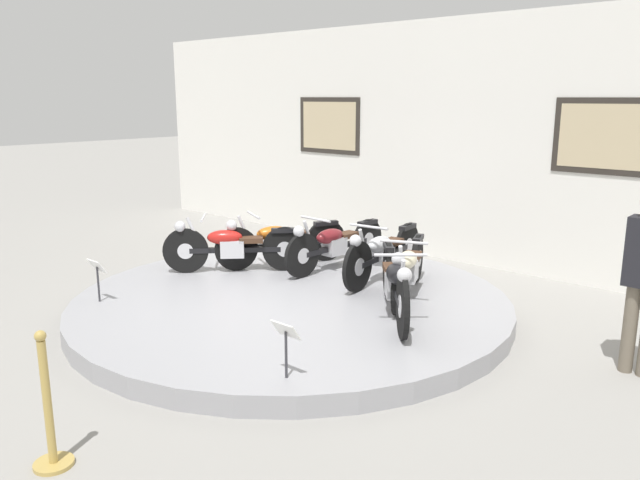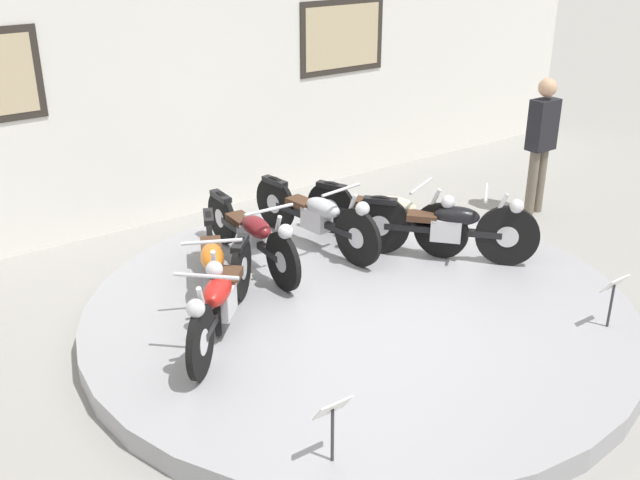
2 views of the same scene
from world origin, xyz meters
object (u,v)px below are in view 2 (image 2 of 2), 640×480
(motorcycle_silver, at_px, (317,215))
(motorcycle_black, at_px, (447,225))
(motorcycle_orange, at_px, (213,263))
(motorcycle_red, at_px, (221,297))
(info_placard_front_centre, at_px, (613,290))
(motorcycle_maroon, at_px, (252,234))
(info_placard_front_left, at_px, (333,416))
(visitor_standing, at_px, (541,138))
(motorcycle_cream, at_px, (388,214))

(motorcycle_silver, distance_m, motorcycle_black, 1.41)
(motorcycle_orange, relative_size, motorcycle_silver, 0.91)
(motorcycle_red, xyz_separation_m, info_placard_front_centre, (2.90, -1.89, -0.01))
(motorcycle_red, relative_size, info_placard_front_centre, 2.85)
(motorcycle_orange, bearing_deg, info_placard_front_centre, -43.99)
(motorcycle_orange, height_order, motorcycle_silver, motorcycle_silver)
(motorcycle_maroon, bearing_deg, info_placard_front_centre, -56.42)
(motorcycle_red, height_order, info_placard_front_left, motorcycle_red)
(motorcycle_orange, bearing_deg, motorcycle_maroon, 30.76)
(motorcycle_red, xyz_separation_m, visitor_standing, (5.00, 0.69, 0.43))
(motorcycle_red, height_order, motorcycle_orange, motorcycle_red)
(motorcycle_silver, bearing_deg, motorcycle_black, -48.50)
(motorcycle_red, xyz_separation_m, info_placard_front_left, (-0.19, -1.89, -0.01))
(visitor_standing, bearing_deg, motorcycle_maroon, 174.77)
(motorcycle_red, distance_m, info_placard_front_left, 1.90)
(motorcycle_red, distance_m, motorcycle_black, 2.71)
(motorcycle_orange, height_order, info_placard_front_left, motorcycle_orange)
(motorcycle_orange, xyz_separation_m, visitor_standing, (4.74, 0.03, 0.43))
(motorcycle_red, bearing_deg, visitor_standing, 7.81)
(motorcycle_maroon, bearing_deg, motorcycle_orange, -149.24)
(motorcycle_maroon, distance_m, info_placard_front_centre, 3.54)
(info_placard_front_centre, bearing_deg, motorcycle_cream, 100.22)
(motorcycle_orange, relative_size, visitor_standing, 1.01)
(motorcycle_black, xyz_separation_m, info_placard_front_centre, (0.20, -1.89, -0.03))
(motorcycle_black, bearing_deg, info_placard_front_left, -146.84)
(motorcycle_red, bearing_deg, info_placard_front_centre, -33.12)
(motorcycle_cream, relative_size, info_placard_front_left, 3.55)
(motorcycle_maroon, relative_size, motorcycle_silver, 0.99)
(motorcycle_black, bearing_deg, visitor_standing, 16.62)
(info_placard_front_centre, relative_size, visitor_standing, 0.29)
(info_placard_front_left, bearing_deg, motorcycle_orange, 79.81)
(motorcycle_orange, relative_size, info_placard_front_centre, 3.50)
(motorcycle_silver, distance_m, visitor_standing, 3.28)
(info_placard_front_left, height_order, info_placard_front_centre, same)
(motorcycle_red, distance_m, motorcycle_maroon, 1.42)
(info_placard_front_left, bearing_deg, motorcycle_black, 33.16)
(motorcycle_maroon, bearing_deg, info_placard_front_left, -111.07)
(motorcycle_maroon, distance_m, info_placard_front_left, 3.16)
(info_placard_front_left, relative_size, visitor_standing, 0.29)
(motorcycle_cream, bearing_deg, motorcycle_silver, 148.91)
(info_placard_front_left, bearing_deg, motorcycle_maroon, 68.93)
(motorcycle_red, relative_size, motorcycle_orange, 0.81)
(motorcycle_silver, relative_size, info_placard_front_left, 3.86)
(motorcycle_red, xyz_separation_m, motorcycle_cream, (2.44, 0.65, -0.00))
(info_placard_front_centre, bearing_deg, visitor_standing, 50.87)
(motorcycle_orange, xyz_separation_m, motorcycle_black, (2.44, -0.65, 0.02))
(motorcycle_red, bearing_deg, motorcycle_maroon, 48.27)
(motorcycle_maroon, relative_size, info_placard_front_left, 3.81)
(motorcycle_red, distance_m, visitor_standing, 5.07)
(info_placard_front_centre, bearing_deg, motorcycle_red, 146.88)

